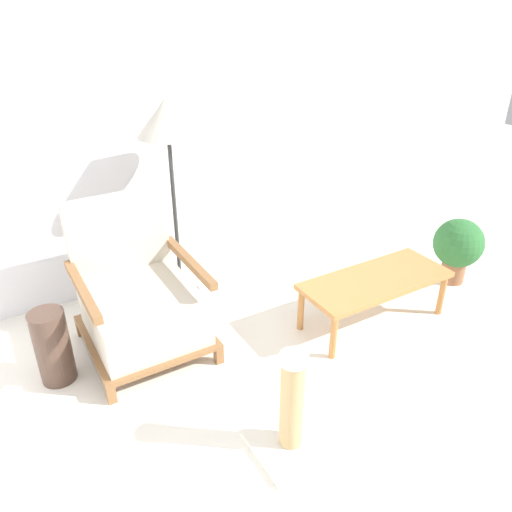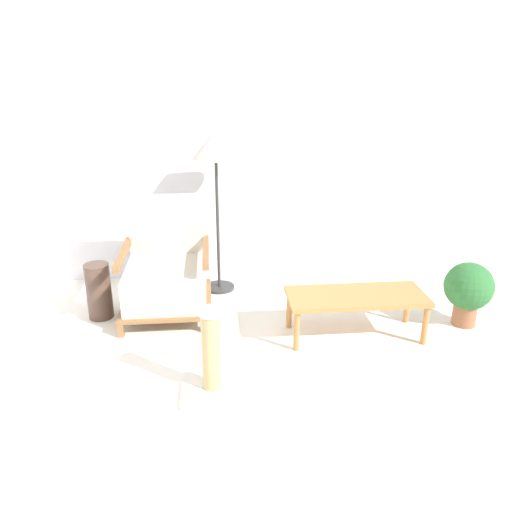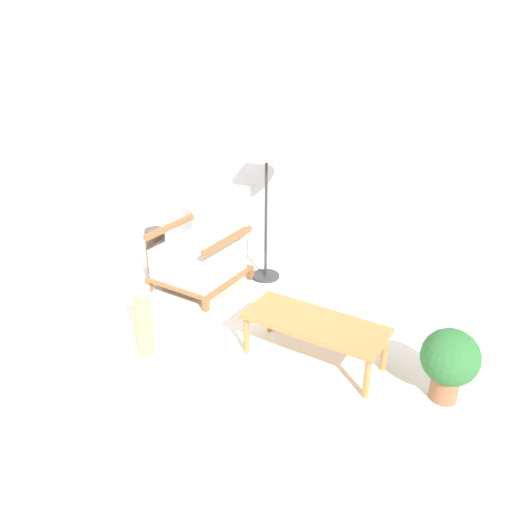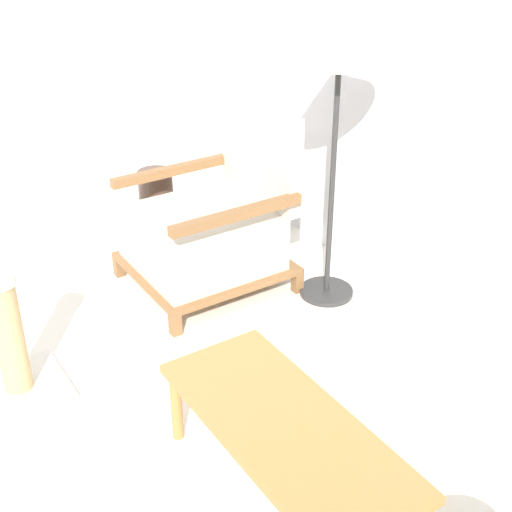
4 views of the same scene
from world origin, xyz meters
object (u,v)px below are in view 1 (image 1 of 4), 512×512
at_px(floor_lamp, 168,129).
at_px(vase, 53,347).
at_px(potted_plant, 458,246).
at_px(armchair, 140,302).
at_px(coffee_table, 375,283).
at_px(scratching_post, 291,415).

bearing_deg(floor_lamp, vase, -153.70).
xyz_separation_m(vase, potted_plant, (2.95, -0.40, 0.08)).
relative_size(armchair, coffee_table, 0.90).
relative_size(floor_lamp, coffee_table, 1.40).
relative_size(armchair, scratching_post, 1.62).
xyz_separation_m(armchair, floor_lamp, (0.44, 0.44, 0.94)).
distance_m(coffee_table, scratching_post, 1.27).
xyz_separation_m(armchair, vase, (-0.55, -0.05, -0.10)).
bearing_deg(potted_plant, armchair, 169.26).
height_order(armchair, floor_lamp, floor_lamp).
xyz_separation_m(armchair, scratching_post, (0.36, -1.17, -0.13)).
bearing_deg(potted_plant, coffee_table, -174.29).
bearing_deg(potted_plant, vase, 172.20).
relative_size(vase, scratching_post, 0.80).
bearing_deg(armchair, coffee_table, -20.53).
relative_size(floor_lamp, scratching_post, 2.52).
height_order(vase, scratching_post, scratching_post).
distance_m(armchair, coffee_table, 1.56).
distance_m(vase, potted_plant, 2.97).
height_order(armchair, potted_plant, armchair).
bearing_deg(floor_lamp, potted_plant, -24.64).
height_order(coffee_table, potted_plant, potted_plant).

